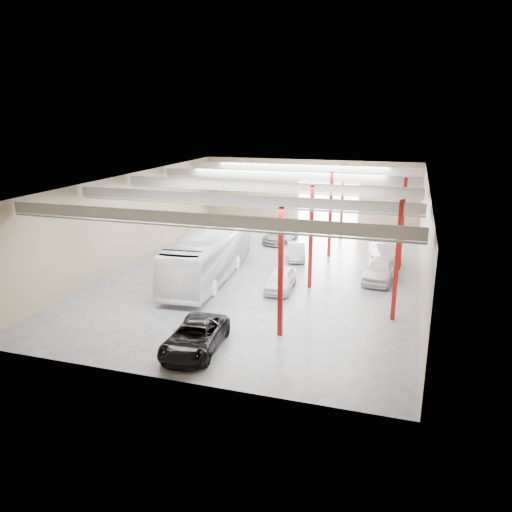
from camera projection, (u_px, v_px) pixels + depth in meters
The scene contains 8 objects.
depot_shell at pixel (269, 207), 36.18m from camera, with size 22.12×32.12×7.06m.
coach_bus at pixel (209, 254), 35.61m from camera, with size 3.00×12.84×3.58m, color white.
black_sedan at pixel (195, 337), 24.99m from camera, with size 2.42×5.26×1.46m, color black.
car_row_a at pixel (281, 279), 33.63m from camera, with size 1.70×4.23×1.44m, color white.
car_row_b at pixel (296, 251), 40.71m from camera, with size 1.40×4.01×1.32m, color #ADAEB2.
car_row_c at pixel (282, 233), 46.19m from camera, with size 2.10×5.18×1.50m, color gray.
car_right_near at pixel (385, 252), 40.12m from camera, with size 1.52×4.35×1.43m, color #AFAEB3.
car_right_far at pixel (380, 270), 35.32m from camera, with size 1.96×4.87×1.66m, color silver.
Camera 1 is at (9.93, -33.92, 11.57)m, focal length 35.00 mm.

